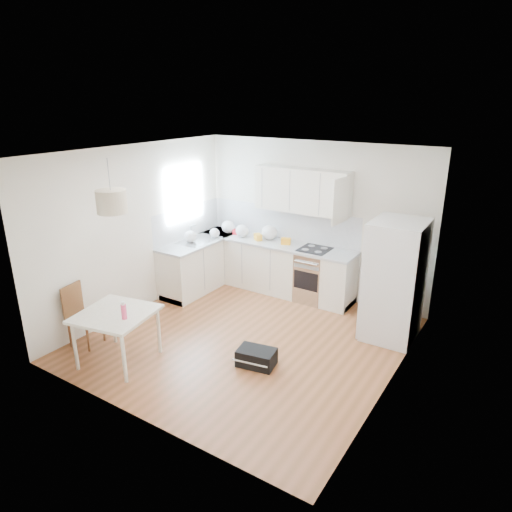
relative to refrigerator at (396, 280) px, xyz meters
The scene contains 29 objects.
floor 2.33m from the refrigerator, 143.73° to the right, with size 4.20×4.20×0.00m, color brown.
ceiling 2.82m from the refrigerator, 143.73° to the right, with size 4.20×4.20×0.00m, color white.
wall_back 1.98m from the refrigerator, 154.64° to the left, with size 4.20×4.20×0.00m, color silver.
wall_left 4.07m from the refrigerator, 161.61° to the right, with size 4.20×4.20×0.00m, color silver.
wall_right 1.41m from the refrigerator, 74.18° to the right, with size 4.20×4.20×0.00m, color silver.
window_glassblock 3.93m from the refrigerator, behind, with size 0.02×1.00×1.00m, color #BFE0F9.
cabinets_back 2.44m from the refrigerator, 167.37° to the left, with size 3.00×0.60×0.88m, color white.
cabinets_left 3.57m from the refrigerator, behind, with size 0.60×1.80×0.88m, color white.
counter_back 2.40m from the refrigerator, 167.37° to the left, with size 3.02×0.64×0.04m, color #ABAEB0.
counter_left 3.54m from the refrigerator, behind, with size 0.64×1.82×0.04m, color #ABAEB0.
backsplash_back 2.50m from the refrigerator, 160.72° to the left, with size 3.00×0.01×0.58m, color white.
backsplash_left 3.85m from the refrigerator, behind, with size 0.01×1.80×0.58m, color white.
upper_cabinets 2.24m from the refrigerator, 160.62° to the left, with size 1.70×0.32×0.75m, color white.
range_oven 1.68m from the refrigerator, 161.19° to the left, with size 0.50×0.61×0.88m, color #B9BCBE, non-canonical shape.
sink 3.54m from the refrigerator, behind, with size 0.50×0.80×0.16m, color #B9BCBE, non-canonical shape.
refrigerator is the anchor object (origin of this frame).
dining_table 3.92m from the refrigerator, 136.82° to the right, with size 1.06×1.06×0.72m.
dining_chair 4.47m from the refrigerator, 143.90° to the right, with size 0.38×0.38×0.89m, color #522E18, non-canonical shape.
drink_bottle 3.79m from the refrigerator, 133.76° to the right, with size 0.07×0.07×0.24m, color #E03E63.
gym_bag 2.30m from the refrigerator, 125.05° to the right, with size 0.49×0.32×0.23m, color black.
pendant_lamp 4.03m from the refrigerator, 137.28° to the right, with size 0.36×0.36×0.28m, color beige.
grocery_bag_a 3.41m from the refrigerator, behind, with size 0.27×0.23×0.24m, color white.
grocery_bag_b 3.04m from the refrigerator, behind, with size 0.26×0.22×0.23m, color white.
grocery_bag_c 2.57m from the refrigerator, 166.37° to the left, with size 0.29×0.25×0.26m, color white.
grocery_bag_d 3.42m from the refrigerator, behind, with size 0.19×0.16×0.17m, color white.
grocery_bag_e 3.61m from the refrigerator, behind, with size 0.23×0.20×0.21m, color white.
snack_orange 2.16m from the refrigerator, 166.09° to the left, with size 0.16×0.10×0.11m, color orange.
snack_yellow 2.69m from the refrigerator, behind, with size 0.17×0.10×0.11m, color gold.
snack_red 3.23m from the refrigerator, behind, with size 0.15×0.09×0.10m, color red.
Camera 1 is at (3.32, -4.93, 3.37)m, focal length 32.00 mm.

